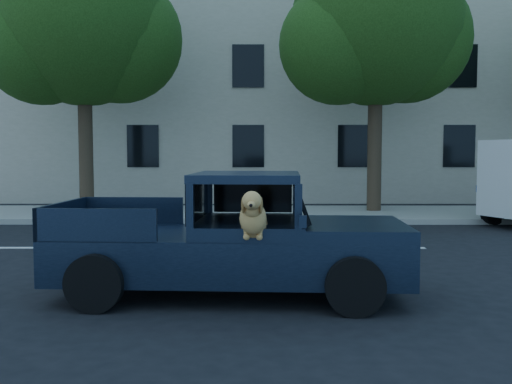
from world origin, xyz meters
TOP-DOWN VIEW (x-y plane):
  - ground at (0.00, 0.00)m, footprint 120.00×120.00m
  - far_sidewalk at (0.00, 9.20)m, footprint 60.00×4.00m
  - lane_stripes at (2.00, 3.40)m, footprint 21.60×0.14m
  - street_tree_left at (-3.97, 9.62)m, footprint 6.00×5.20m
  - street_tree_mid at (5.03, 9.62)m, footprint 6.00×5.20m
  - building_main at (3.00, 16.50)m, footprint 26.00×6.00m
  - pickup_truck at (0.91, -0.46)m, footprint 4.80×2.53m

SIDE VIEW (x-z plane):
  - ground at x=0.00m, z-range 0.00..0.00m
  - lane_stripes at x=2.00m, z-range 0.00..0.01m
  - far_sidewalk at x=0.00m, z-range 0.00..0.15m
  - pickup_truck at x=0.91m, z-range -0.27..1.41m
  - building_main at x=3.00m, z-range 0.00..9.00m
  - street_tree_left at x=-3.97m, z-range 1.41..10.01m
  - street_tree_mid at x=5.03m, z-range 1.41..10.01m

